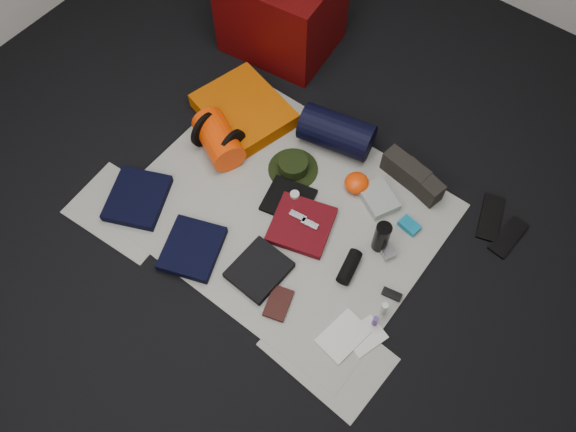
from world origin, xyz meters
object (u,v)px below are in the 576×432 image
Objects in this scene: paperback_book at (278,303)px; water_bottle at (381,237)px; stuff_sack at (219,139)px; compact_camera at (386,250)px; red_cabinet at (282,9)px; navy_duffel at (337,132)px; sleeping_pad at (244,110)px.

water_bottle is at bearing 51.55° from paperback_book.
stuff_sack is 1.08m from water_bottle.
compact_camera reaches higher than paperback_book.
red_cabinet is at bearing 109.68° from paperback_book.
red_cabinet reaches higher than compact_camera.
red_cabinet reaches higher than stuff_sack.
water_bottle is at bearing -48.10° from navy_duffel.
sleeping_pad is 1.21m from compact_camera.
sleeping_pad is 1.28× the size of navy_duffel.
red_cabinet reaches higher than sleeping_pad.
red_cabinet is 1.57× the size of navy_duffel.
navy_duffel is at bearing 16.50° from sleeping_pad.
stuff_sack reaches higher than compact_camera.
water_bottle reaches higher than paperback_book.
stuff_sack is at bearing -148.88° from compact_camera.
compact_camera is at bearing 1.62° from stuff_sack.
paperback_book is at bearing -85.66° from compact_camera.
sleeping_pad is 5.04× the size of compact_camera.
sleeping_pad reaches higher than compact_camera.
water_bottle is (0.57, -0.41, -0.01)m from navy_duffel.
red_cabinet is 1.99× the size of stuff_sack.
water_bottle reaches higher than compact_camera.
sleeping_pad is at bearing -162.40° from compact_camera.
navy_duffel reaches higher than sleeping_pad.
compact_camera is (0.05, -0.01, -0.08)m from water_bottle.
navy_duffel is 0.70m from water_bottle.
navy_duffel is (0.51, 0.45, 0.01)m from stuff_sack.
compact_camera is 0.64m from paperback_book.
paperback_book is (0.35, -0.99, -0.10)m from navy_duffel.
compact_camera is at bearing -7.73° from water_bottle.
compact_camera is at bearing -39.51° from red_cabinet.
red_cabinet is at bearing 146.74° from water_bottle.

